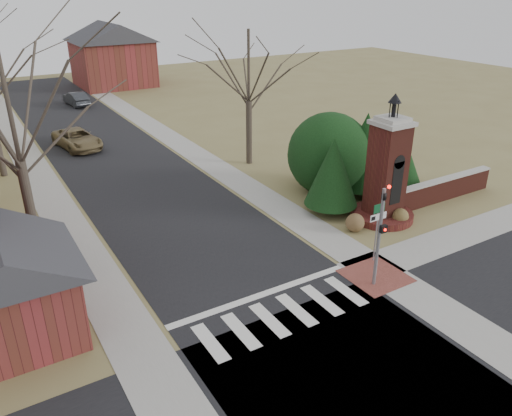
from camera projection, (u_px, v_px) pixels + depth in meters
ground at (296, 327)px, 17.78m from camera, size 120.00×120.00×0.00m
main_street at (114, 157)px, 34.90m from camera, size 8.00×70.00×0.01m
cross_street at (352, 379)px, 15.45m from camera, size 120.00×8.00×0.01m
crosswalk_zone at (283, 315)px, 18.40m from camera, size 8.00×2.20×0.02m
stop_bar at (262, 295)px, 19.57m from camera, size 8.00×0.35×0.02m
sidewalk_right_main at (182, 145)px, 37.35m from camera, size 2.00×60.00×0.02m
sidewalk_left at (35, 170)px, 32.44m from camera, size 2.00×60.00×0.02m
curb_apron at (376, 276)px, 20.82m from camera, size 2.40×2.40×0.02m
traffic_signal_pole at (380, 228)px, 19.18m from camera, size 0.28×0.41×4.50m
sign_post at (378, 221)px, 21.16m from camera, size 0.90×0.07×2.75m
brick_gate_monument at (386, 179)px, 25.01m from camera, size 3.20×3.20×6.47m
brick_garden_wall at (442, 189)px, 27.76m from camera, size 7.50×0.50×1.30m
garage_left at (6, 282)px, 16.33m from camera, size 4.80×4.80×4.29m
house_distant_right at (112, 53)px, 57.38m from camera, size 8.80×8.80×7.30m
evergreen_near at (333, 171)px, 25.67m from camera, size 2.80×2.80×4.10m
evergreen_mid at (365, 149)px, 28.03m from camera, size 3.40×3.40×4.70m
evergreen_far at (402, 160)px, 28.49m from camera, size 2.40×2.40×3.30m
evergreen_mass at (329, 151)px, 28.42m from camera, size 4.80×4.80×4.80m
bare_tree_0 at (5, 87)px, 18.29m from camera, size 8.05×8.05×11.15m
bare_tree_3 at (249, 61)px, 30.99m from camera, size 7.00×7.00×9.70m
pickup_truck at (77, 139)px, 36.48m from camera, size 3.07×5.28×1.38m
distant_car at (76, 99)px, 49.05m from camera, size 1.89×4.24×1.35m
dry_shrub_left at (355, 223)px, 24.38m from camera, size 0.93×0.93×0.93m
dry_shrub_right at (400, 216)px, 25.13m from camera, size 0.84×0.84×0.84m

